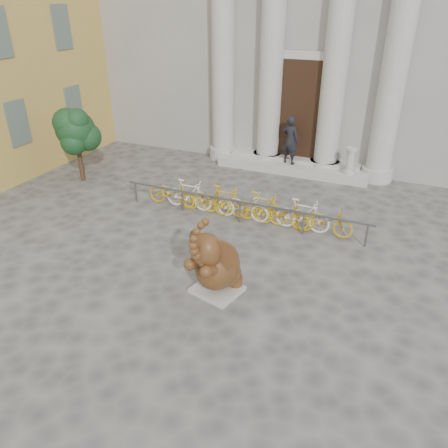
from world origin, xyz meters
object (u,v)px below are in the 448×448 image
at_px(elephant_statue, 216,265).
at_px(pedestrian, 290,140).
at_px(bike_rack, 243,204).
at_px(tree, 76,131).

relative_size(elephant_statue, pedestrian, 1.12).
bearing_deg(bike_rack, pedestrian, 87.92).
relative_size(elephant_statue, tree, 0.76).
distance_m(bike_rack, pedestrian, 4.68).
bearing_deg(tree, bike_rack, -4.85).
height_order(elephant_statue, tree, tree).
relative_size(bike_rack, pedestrian, 4.24).
xyz_separation_m(tree, pedestrian, (6.91, 4.03, -0.63)).
bearing_deg(bike_rack, tree, 175.15).
height_order(bike_rack, tree, tree).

